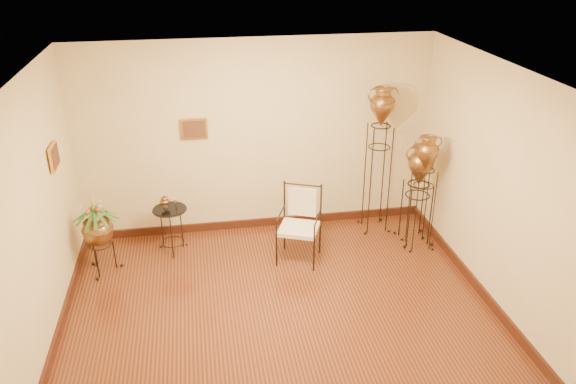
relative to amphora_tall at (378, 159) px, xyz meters
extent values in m
plane|color=brown|center=(-1.70, -2.15, -1.11)|extent=(5.00, 5.00, 0.00)
cube|color=#3B190D|center=(-1.70, 0.33, -1.05)|extent=(5.00, 0.04, 0.12)
cube|color=#3B190D|center=(-4.18, -2.15, -1.05)|extent=(0.04, 5.00, 0.12)
cube|color=#3B190D|center=(0.78, -2.15, -1.05)|extent=(0.04, 5.00, 0.12)
cube|color=gold|center=(-2.55, 0.31, 0.49)|extent=(0.36, 0.03, 0.29)
cube|color=gold|center=(-4.16, -0.70, 0.59)|extent=(0.03, 0.36, 0.29)
cube|color=beige|center=(-1.28, -0.69, -0.64)|extent=(0.64, 0.62, 0.06)
cube|color=beige|center=(-1.28, -0.69, -0.34)|extent=(0.37, 0.17, 0.40)
cylinder|color=black|center=(-2.96, -0.17, -0.46)|extent=(0.45, 0.45, 0.01)
camera|label=1|loc=(-2.52, -7.08, 2.99)|focal=35.00mm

